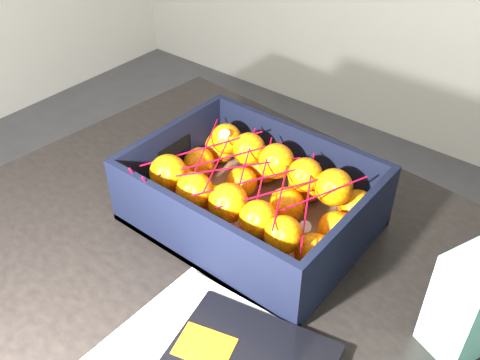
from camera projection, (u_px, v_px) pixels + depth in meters
The scene contains 5 objects.
table at pixel (273, 323), 0.88m from camera, with size 1.26×0.89×0.75m.
produce_crate at pixel (251, 204), 0.91m from camera, with size 0.38×0.29×0.13m.
clementine_heap at pixel (251, 194), 0.90m from camera, with size 0.36×0.27×0.11m.
mesh_net at pixel (243, 175), 0.86m from camera, with size 0.32×0.25×0.09m.
retail_carton at pixel (474, 301), 0.69m from camera, with size 0.07×0.11×0.16m, color white.
Camera 1 is at (0.62, -0.38, 1.37)m, focal length 39.79 mm.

